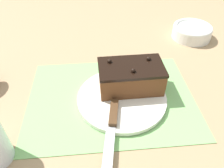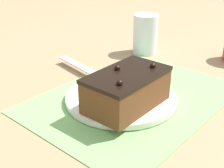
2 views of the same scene
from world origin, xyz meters
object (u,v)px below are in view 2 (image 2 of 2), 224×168
at_px(chocolate_cake, 127,89).
at_px(drinking_glass, 145,34).
at_px(cake_plate, 121,97).
at_px(serving_knife, 99,75).

distance_m(chocolate_cake, drinking_glass, 0.37).
distance_m(cake_plate, drinking_glass, 0.33).
bearing_deg(cake_plate, serving_knife, -110.66).
distance_m(cake_plate, chocolate_cake, 0.06).
relative_size(cake_plate, drinking_glass, 2.04).
bearing_deg(drinking_glass, serving_knife, 9.54).
relative_size(cake_plate, chocolate_cake, 1.38).
bearing_deg(serving_knife, cake_plate, -100.98).
bearing_deg(cake_plate, chocolate_cake, 53.34).
height_order(cake_plate, chocolate_cake, chocolate_cake).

